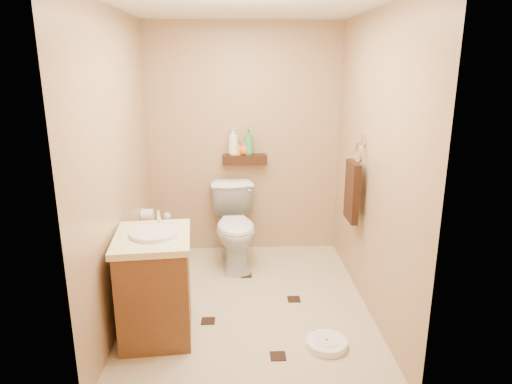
{
  "coord_description": "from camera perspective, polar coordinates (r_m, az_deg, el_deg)",
  "views": [
    {
      "loc": [
        -0.09,
        -3.5,
        1.99
      ],
      "look_at": [
        0.08,
        0.25,
        0.92
      ],
      "focal_mm": 32.0,
      "sensor_mm": 36.0,
      "label": 1
    }
  ],
  "objects": [
    {
      "name": "ground",
      "position": [
        4.03,
        -0.99,
        -13.78
      ],
      "size": [
        2.5,
        2.5,
        0.0
      ],
      "primitive_type": "plane",
      "color": "beige",
      "rests_on": "ground"
    },
    {
      "name": "wall_back",
      "position": [
        4.82,
        -1.47,
        6.39
      ],
      "size": [
        2.0,
        0.04,
        2.4
      ],
      "primitive_type": "cube",
      "color": "tan",
      "rests_on": "ground"
    },
    {
      "name": "wall_front",
      "position": [
        2.39,
        -0.31,
        -3.47
      ],
      "size": [
        2.0,
        0.04,
        2.4
      ],
      "primitive_type": "cube",
      "color": "tan",
      "rests_on": "ground"
    },
    {
      "name": "wall_left",
      "position": [
        3.7,
        -16.77,
        2.85
      ],
      "size": [
        0.04,
        2.5,
        2.4
      ],
      "primitive_type": "cube",
      "color": "tan",
      "rests_on": "ground"
    },
    {
      "name": "wall_right",
      "position": [
        3.75,
        14.41,
        3.18
      ],
      "size": [
        0.04,
        2.5,
        2.4
      ],
      "primitive_type": "cube",
      "color": "tan",
      "rests_on": "ground"
    },
    {
      "name": "ceiling",
      "position": [
        3.53,
        -1.19,
        22.52
      ],
      "size": [
        2.0,
        2.5,
        0.02
      ],
      "primitive_type": "cube",
      "color": "silver",
      "rests_on": "wall_back"
    },
    {
      "name": "wall_shelf",
      "position": [
        4.77,
        -1.43,
        4.1
      ],
      "size": [
        0.46,
        0.14,
        0.1
      ],
      "primitive_type": "cube",
      "color": "#371D0F",
      "rests_on": "wall_back"
    },
    {
      "name": "floor_accents",
      "position": [
        3.97,
        -0.54,
        -14.21
      ],
      "size": [
        1.27,
        1.39,
        0.01
      ],
      "color": "black",
      "rests_on": "ground"
    },
    {
      "name": "toilet",
      "position": [
        4.61,
        -2.59,
        -4.33
      ],
      "size": [
        0.52,
        0.83,
        0.8
      ],
      "primitive_type": "imported",
      "rotation": [
        0.0,
        0.0,
        0.1
      ],
      "color": "white",
      "rests_on": "ground"
    },
    {
      "name": "vanity",
      "position": [
        3.53,
        -12.48,
        -11.11
      ],
      "size": [
        0.59,
        0.7,
        0.92
      ],
      "rotation": [
        0.0,
        0.0,
        0.09
      ],
      "color": "brown",
      "rests_on": "ground"
    },
    {
      "name": "bathroom_scale",
      "position": [
        3.52,
        8.8,
        -18.22
      ],
      "size": [
        0.39,
        0.39,
        0.06
      ],
      "rotation": [
        0.0,
        0.0,
        0.42
      ],
      "color": "white",
      "rests_on": "ground"
    },
    {
      "name": "toilet_brush",
      "position": [
        4.97,
        -10.88,
        -5.95
      ],
      "size": [
        0.11,
        0.11,
        0.48
      ],
      "color": "#175E5A",
      "rests_on": "ground"
    },
    {
      "name": "towel_ring",
      "position": [
        4.02,
        11.98,
        0.42
      ],
      "size": [
        0.12,
        0.3,
        0.76
      ],
      "color": "silver",
      "rests_on": "wall_right"
    },
    {
      "name": "toilet_paper",
      "position": [
        4.46,
        -13.45,
        -2.77
      ],
      "size": [
        0.12,
        0.11,
        0.12
      ],
      "color": "white",
      "rests_on": "wall_left"
    },
    {
      "name": "bottle_a",
      "position": [
        4.73,
        -2.85,
        6.36
      ],
      "size": [
        0.16,
        0.16,
        0.28
      ],
      "primitive_type": "imported",
      "rotation": [
        0.0,
        0.0,
        0.79
      ],
      "color": "white",
      "rests_on": "wall_shelf"
    },
    {
      "name": "bottle_b",
      "position": [
        4.75,
        -2.34,
        5.54
      ],
      "size": [
        0.09,
        0.09,
        0.15
      ],
      "primitive_type": "imported",
      "rotation": [
        0.0,
        0.0,
        3.63
      ],
      "color": "#F49F33",
      "rests_on": "wall_shelf"
    },
    {
      "name": "bottle_c",
      "position": [
        4.75,
        -1.52,
        5.58
      ],
      "size": [
        0.14,
        0.14,
        0.15
      ],
      "primitive_type": "imported",
      "rotation": [
        0.0,
        0.0,
        2.93
      ],
      "color": "orange",
      "rests_on": "wall_shelf"
    },
    {
      "name": "bottle_d",
      "position": [
        4.74,
        -0.96,
        6.28
      ],
      "size": [
        0.13,
        0.13,
        0.27
      ],
      "primitive_type": "imported",
      "rotation": [
        0.0,
        0.0,
        0.29
      ],
      "color": "#329755",
      "rests_on": "wall_shelf"
    }
  ]
}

